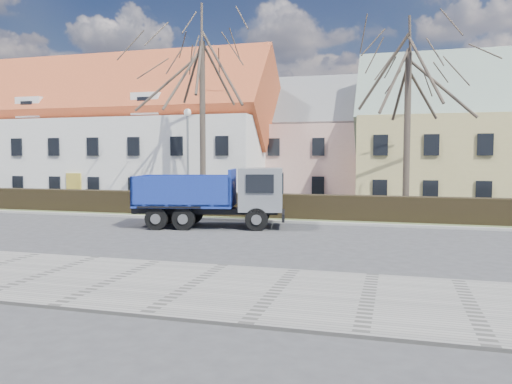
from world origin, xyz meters
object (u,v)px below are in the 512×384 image
(dump_truck, at_px, (205,196))
(cart_frame, at_px, (151,212))
(streetlight, at_px, (188,161))
(parked_car_a, at_px, (90,195))

(dump_truck, distance_m, cart_frame, 5.29)
(dump_truck, distance_m, streetlight, 5.99)
(dump_truck, height_order, cart_frame, dump_truck)
(cart_frame, distance_m, parked_car_a, 10.61)
(streetlight, distance_m, parked_car_a, 10.93)
(streetlight, xyz_separation_m, parked_car_a, (-9.66, 4.44, -2.53))
(parked_car_a, bearing_deg, dump_truck, -114.66)
(dump_truck, xyz_separation_m, streetlight, (-3.02, 4.90, 1.66))
(cart_frame, bearing_deg, streetlight, 57.87)
(dump_truck, relative_size, cart_frame, 10.86)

